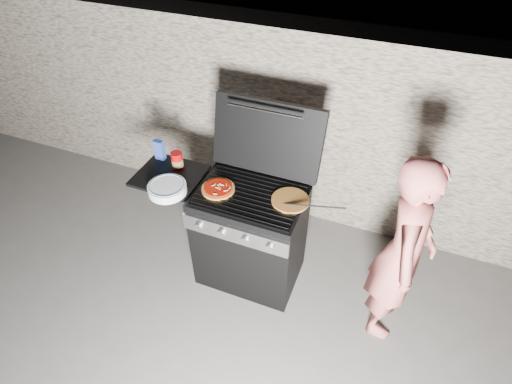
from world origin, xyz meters
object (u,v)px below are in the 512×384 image
(pizza_topped, at_px, (218,188))
(person, at_px, (403,253))
(gas_grill, at_px, (222,229))
(sauce_jar, at_px, (177,160))

(pizza_topped, relative_size, person, 0.16)
(gas_grill, xyz_separation_m, sauce_jar, (-0.40, 0.10, 0.52))
(gas_grill, bearing_deg, sauce_jar, 165.48)
(pizza_topped, height_order, person, person)
(sauce_jar, bearing_deg, gas_grill, -14.52)
(pizza_topped, distance_m, sauce_jar, 0.44)
(pizza_topped, bearing_deg, person, 0.52)
(pizza_topped, relative_size, sauce_jar, 1.77)
(sauce_jar, distance_m, person, 1.78)
(person, bearing_deg, pizza_topped, 90.88)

